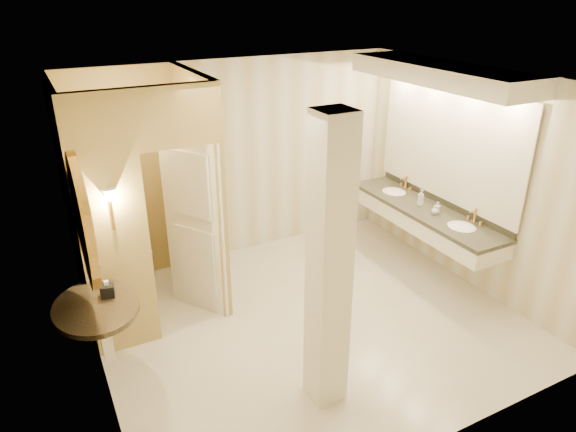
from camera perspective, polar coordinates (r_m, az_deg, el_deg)
name	(u,v)px	position (r m, az deg, el deg)	size (l,w,h in m)	color
floor	(310,320)	(6.04, 2.41, -11.46)	(4.50, 4.50, 0.00)	beige
ceiling	(315,82)	(4.98, 2.97, 14.68)	(4.50, 4.50, 0.00)	white
wall_back	(239,160)	(7.06, -5.49, 6.17)	(4.50, 0.02, 2.70)	beige
wall_front	(448,311)	(3.99, 17.35, -10.08)	(4.50, 0.02, 2.70)	beige
wall_left	(86,262)	(4.77, -21.58, -4.74)	(0.02, 4.00, 2.70)	beige
wall_right	(470,179)	(6.71, 19.60, 3.89)	(0.02, 4.00, 2.70)	beige
toilet_closet	(180,198)	(5.79, -11.96, 1.99)	(1.50, 1.55, 2.70)	tan
wall_sconce	(109,197)	(5.03, -19.24, 1.96)	(0.14, 0.14, 0.42)	gold
vanity	(434,152)	(6.71, 15.88, 6.89)	(0.75, 2.59, 2.09)	white
console_shelf	(90,260)	(4.81, -21.18, -4.55)	(0.95, 0.95, 1.92)	black
pillar	(329,269)	(4.34, 4.58, -5.89)	(0.30, 0.30, 2.70)	white
tissue_box	(107,290)	(5.10, -19.43, -7.80)	(0.12, 0.12, 0.12)	black
toilet	(128,269)	(6.64, -17.36, -5.61)	(0.38, 0.67, 0.68)	white
soap_bottle_a	(437,207)	(6.80, 16.23, 0.95)	(0.07, 0.07, 0.14)	beige
soap_bottle_b	(435,210)	(6.75, 16.00, 0.64)	(0.09, 0.09, 0.11)	silver
soap_bottle_c	(421,198)	(6.95, 14.53, 2.00)	(0.09, 0.09, 0.22)	#C6B28C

